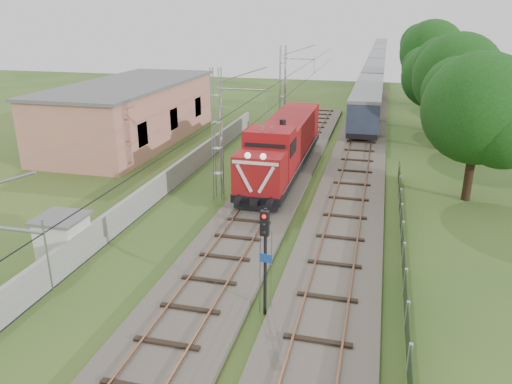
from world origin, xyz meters
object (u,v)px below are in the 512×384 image
(coach_rake, at_px, (377,62))
(relay_hut, at_px, (63,238))
(locomotive, at_px, (284,145))
(signal_post, at_px, (265,244))

(coach_rake, height_order, relay_hut, coach_rake)
(locomotive, xyz_separation_m, signal_post, (2.74, -17.45, 0.84))
(locomotive, height_order, signal_post, locomotive)
(signal_post, bearing_deg, coach_rake, 88.38)
(locomotive, xyz_separation_m, relay_hut, (-7.40, -15.30, -1.08))
(signal_post, relative_size, relay_hut, 2.00)
(relay_hut, bearing_deg, signal_post, -11.94)
(coach_rake, distance_m, relay_hut, 78.45)
(coach_rake, relative_size, relay_hut, 47.99)
(locomotive, bearing_deg, coach_rake, 85.40)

